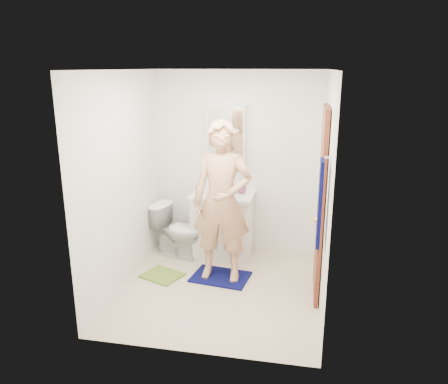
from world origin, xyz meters
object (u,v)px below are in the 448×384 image
at_px(medicine_cabinet, 226,133).
at_px(soap_dispenser, 199,188).
at_px(toilet, 179,231).
at_px(man, 222,202).
at_px(towel, 320,203).
at_px(toothbrush_cup, 242,189).
at_px(vanity_cabinet, 223,226).

height_order(medicine_cabinet, soap_dispenser, medicine_cabinet).
bearing_deg(medicine_cabinet, toilet, -147.10).
xyz_separation_m(medicine_cabinet, man, (0.12, -0.90, -0.65)).
distance_m(medicine_cabinet, towel, 2.11).
distance_m(soap_dispenser, man, 0.74).
relative_size(soap_dispenser, toothbrush_cup, 1.39).
height_order(vanity_cabinet, toilet, vanity_cabinet).
bearing_deg(man, soap_dispenser, 125.27).
bearing_deg(vanity_cabinet, soap_dispenser, -167.13).
xyz_separation_m(toilet, man, (0.69, -0.54, 0.60)).
relative_size(medicine_cabinet, man, 0.38).
bearing_deg(toilet, towel, -112.06).
xyz_separation_m(soap_dispenser, man, (0.42, -0.61, 0.02)).
xyz_separation_m(towel, toilet, (-1.75, 1.34, -0.90)).
height_order(medicine_cabinet, man, medicine_cabinet).
relative_size(toilet, soap_dispenser, 4.13).
bearing_deg(toothbrush_cup, toilet, -164.86).
bearing_deg(soap_dispenser, vanity_cabinet, 12.87).
xyz_separation_m(towel, toothbrush_cup, (-0.95, 1.56, -0.35)).
bearing_deg(towel, toothbrush_cup, 121.19).
bearing_deg(medicine_cabinet, soap_dispenser, -135.14).
height_order(vanity_cabinet, toothbrush_cup, toothbrush_cup).
bearing_deg(towel, soap_dispenser, 136.10).
distance_m(vanity_cabinet, toothbrush_cup, 0.56).
relative_size(medicine_cabinet, toothbrush_cup, 5.74).
relative_size(towel, soap_dispenser, 4.72).
xyz_separation_m(vanity_cabinet, towel, (1.18, -1.48, 0.85)).
relative_size(vanity_cabinet, towel, 1.00).
height_order(towel, soap_dispenser, towel).
distance_m(toilet, soap_dispenser, 0.65).
bearing_deg(toilet, man, -112.52).
bearing_deg(medicine_cabinet, toothbrush_cup, -32.39).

